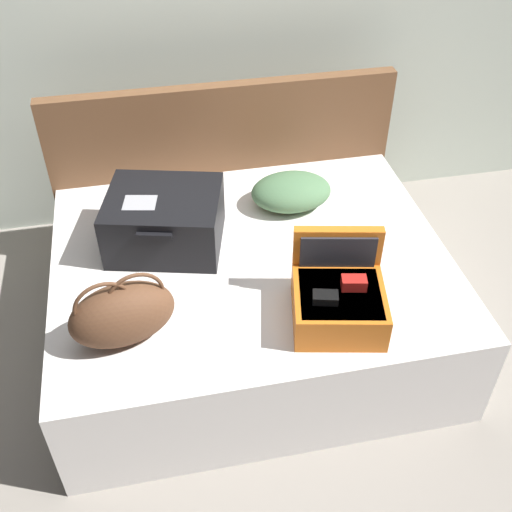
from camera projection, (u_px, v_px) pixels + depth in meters
The scene contains 8 objects.
ground_plane at pixel (268, 391), 3.04m from camera, with size 12.00×12.00×0.00m, color gray.
back_wall at pixel (207, 8), 3.43m from camera, with size 8.00×0.10×2.60m, color #B7C1B2.
bed at pixel (252, 296), 3.17m from camera, with size 1.90×1.53×0.54m, color silver.
headboard at pixel (224, 169), 3.60m from camera, with size 1.94×0.08×1.05m, color brown.
hard_case_large at pixel (165, 219), 2.98m from camera, with size 0.63×0.57×0.28m.
hard_case_medium at pixel (338, 298), 2.62m from camera, with size 0.45×0.46×0.35m.
duffel_bag at pixel (122, 314), 2.50m from camera, with size 0.48×0.32×0.33m.
pillow_near_headboard at pixel (291, 192), 3.26m from camera, with size 0.42×0.31×0.17m, color #4C724C.
Camera 1 is at (-0.43, -1.83, 2.49)m, focal length 43.51 mm.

